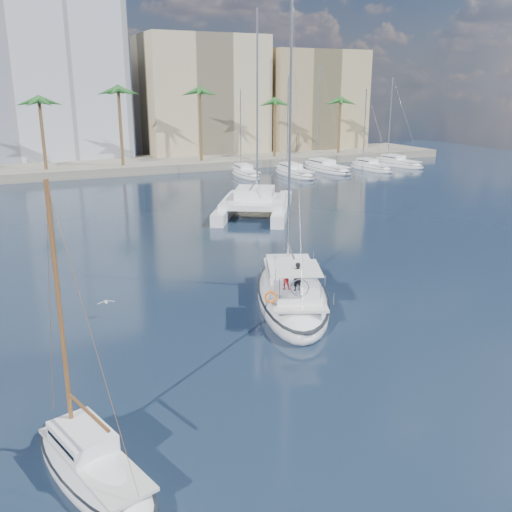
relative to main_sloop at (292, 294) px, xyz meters
name	(u,v)px	position (x,y,z in m)	size (l,w,h in m)	color
ground	(260,326)	(-3.09, -2.25, -0.55)	(160.00, 160.00, 0.00)	black
quay	(81,168)	(-3.09, 58.75, 0.05)	(120.00, 14.00, 1.20)	gray
building_beige	(201,98)	(18.91, 67.75, 9.45)	(20.00, 14.00, 20.00)	tan
building_tan_right	(309,103)	(38.91, 65.75, 8.45)	(18.00, 12.00, 18.00)	tan
palm_centre	(79,99)	(-3.09, 54.75, 9.74)	(3.60, 3.60, 12.30)	brown
palm_right	(300,97)	(30.91, 54.75, 9.74)	(3.60, 3.60, 12.30)	brown
main_sloop	(292,294)	(0.00, 0.00, 0.00)	(8.36, 12.89, 18.30)	white
small_sloop	(93,467)	(-13.06, -10.92, -0.16)	(4.04, 7.29, 10.01)	white
catamaran	(255,202)	(8.15, 22.72, 0.63)	(12.38, 14.60, 18.96)	white
seagull	(106,302)	(-10.14, 2.07, 0.40)	(0.93, 0.40, 0.17)	silver
moored_yacht_a	(246,177)	(16.91, 44.75, -0.55)	(2.72, 9.35, 11.90)	white
moored_yacht_b	(294,176)	(23.41, 42.75, -0.55)	(3.14, 10.78, 13.72)	white
moored_yacht_c	(326,171)	(29.91, 44.75, -0.55)	(3.55, 12.21, 15.54)	white
moored_yacht_d	(371,170)	(36.41, 42.75, -0.55)	(2.72, 9.35, 11.90)	white
moored_yacht_e	(397,166)	(42.91, 44.75, -0.55)	(3.14, 10.78, 13.72)	white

